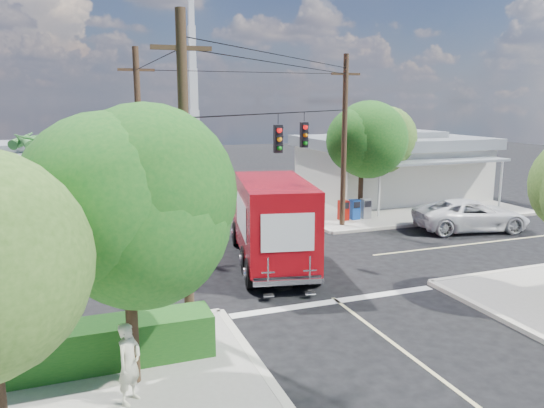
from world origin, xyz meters
TOP-DOWN VIEW (x-y plane):
  - ground at (0.00, 0.00)m, footprint 120.00×120.00m
  - sidewalk_ne at (10.88, 10.88)m, footprint 14.12×14.12m
  - sidewalk_nw at (-10.88, 10.88)m, footprint 14.12×14.12m
  - road_markings at (0.00, -1.47)m, footprint 32.00×32.00m
  - building_ne at (12.50, 11.97)m, footprint 11.80×10.20m
  - radio_tower at (0.50, 20.00)m, footprint 0.80×0.80m
  - tree_sw_front at (-6.99, -7.54)m, footprint 3.88×3.78m
  - tree_ne_front at (7.21, 6.76)m, footprint 4.21×4.14m
  - tree_ne_back at (9.81, 8.96)m, footprint 3.77×3.66m
  - palm_nw_front at (-7.50, 7.50)m, footprint 3.01×3.08m
  - palm_nw_back at (-9.50, 9.00)m, footprint 3.01×3.08m
  - utility_poles at (-1.58, 1.60)m, footprint 12.00×10.68m
  - picket_fence at (-7.80, -5.60)m, footprint 5.94×0.06m
  - hedge_sw at (-8.00, -6.40)m, footprint 6.20×1.20m
  - vending_boxes at (6.50, 6.20)m, footprint 1.90×0.50m
  - delivery_truck at (-0.62, 0.42)m, footprint 4.10×8.62m
  - parked_car at (11.18, 2.24)m, footprint 6.28×3.88m
  - pedestrian at (-7.18, -8.36)m, footprint 0.77×0.79m

SIDE VIEW (x-z plane):
  - ground at x=0.00m, z-range 0.00..0.00m
  - road_markings at x=0.00m, z-range 0.00..0.01m
  - sidewalk_ne at x=10.88m, z-range 0.00..0.14m
  - sidewalk_nw at x=-10.88m, z-range 0.00..0.14m
  - picket_fence at x=-7.80m, z-range 0.18..1.18m
  - hedge_sw at x=-8.00m, z-range 0.14..1.24m
  - vending_boxes at x=6.50m, z-range 0.14..1.24m
  - parked_car at x=11.18m, z-range 0.00..1.62m
  - pedestrian at x=-7.18m, z-range 0.14..1.96m
  - delivery_truck at x=-0.62m, z-range 0.03..3.62m
  - building_ne at x=12.50m, z-range 0.07..4.57m
  - tree_ne_back at x=9.81m, z-range 1.27..7.10m
  - tree_sw_front at x=-6.99m, z-range 1.32..7.35m
  - palm_nw_back at x=-9.50m, z-range 2.08..7.27m
  - utility_poles at x=-1.58m, z-range 0.17..9.17m
  - tree_ne_front at x=7.21m, z-range 1.44..8.09m
  - palm_nw_front at x=-7.50m, z-range 2.25..7.84m
  - radio_tower at x=0.50m, z-range -2.86..14.14m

